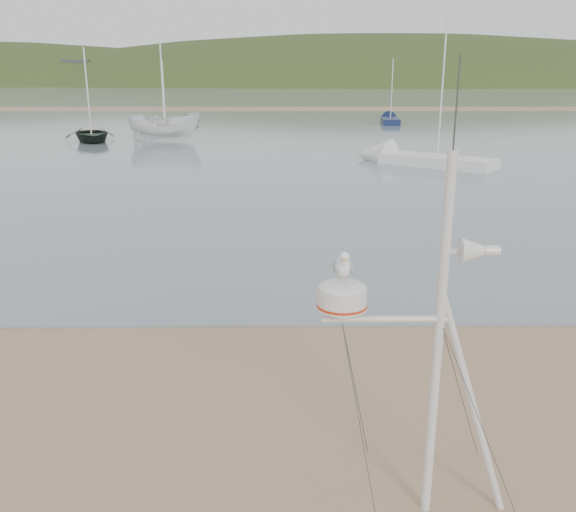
{
  "coord_description": "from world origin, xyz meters",
  "views": [
    {
      "loc": [
        2.5,
        -6.04,
        4.37
      ],
      "look_at": [
        2.57,
        1.0,
        2.24
      ],
      "focal_mm": 38.0,
      "sensor_mm": 36.0,
      "label": 1
    }
  ],
  "objects_px": {
    "sailboat_blue_far": "(389,119)",
    "boat_dark": "(89,107)",
    "mast_rig": "(428,419)",
    "sailboat_dark_mid": "(179,122)",
    "sailboat_white_near": "(401,158)",
    "boat_white": "(163,104)"
  },
  "relations": [
    {
      "from": "sailboat_blue_far",
      "to": "boat_dark",
      "type": "bearing_deg",
      "value": -144.87
    },
    {
      "from": "mast_rig",
      "to": "sailboat_dark_mid",
      "type": "relative_size",
      "value": 0.8
    },
    {
      "from": "sailboat_white_near",
      "to": "sailboat_dark_mid",
      "type": "xyz_separation_m",
      "value": [
        -14.57,
        22.14,
        0.0
      ]
    },
    {
      "from": "mast_rig",
      "to": "boat_white",
      "type": "bearing_deg",
      "value": 104.45
    },
    {
      "from": "boat_dark",
      "to": "sailboat_blue_far",
      "type": "height_order",
      "value": "sailboat_blue_far"
    },
    {
      "from": "mast_rig",
      "to": "sailboat_blue_far",
      "type": "height_order",
      "value": "sailboat_blue_far"
    },
    {
      "from": "mast_rig",
      "to": "sailboat_dark_mid",
      "type": "height_order",
      "value": "sailboat_dark_mid"
    },
    {
      "from": "boat_dark",
      "to": "sailboat_dark_mid",
      "type": "relative_size",
      "value": 0.78
    },
    {
      "from": "mast_rig",
      "to": "boat_dark",
      "type": "bearing_deg",
      "value": 111.6
    },
    {
      "from": "boat_dark",
      "to": "sailboat_blue_far",
      "type": "relative_size",
      "value": 0.73
    },
    {
      "from": "mast_rig",
      "to": "boat_white",
      "type": "relative_size",
      "value": 0.96
    },
    {
      "from": "mast_rig",
      "to": "sailboat_blue_far",
      "type": "bearing_deg",
      "value": 80.79
    },
    {
      "from": "boat_white",
      "to": "sailboat_white_near",
      "type": "bearing_deg",
      "value": -131.72
    },
    {
      "from": "boat_dark",
      "to": "boat_white",
      "type": "xyz_separation_m",
      "value": [
        4.64,
        0.62,
        0.16
      ]
    },
    {
      "from": "boat_dark",
      "to": "sailboat_blue_far",
      "type": "distance_m",
      "value": 26.8
    },
    {
      "from": "boat_dark",
      "to": "boat_white",
      "type": "bearing_deg",
      "value": -14.06
    },
    {
      "from": "sailboat_dark_mid",
      "to": "boat_white",
      "type": "bearing_deg",
      "value": -85.09
    },
    {
      "from": "sailboat_white_near",
      "to": "boat_white",
      "type": "bearing_deg",
      "value": 142.49
    },
    {
      "from": "boat_dark",
      "to": "boat_white",
      "type": "distance_m",
      "value": 4.68
    },
    {
      "from": "boat_white",
      "to": "sailboat_dark_mid",
      "type": "distance_m",
      "value": 11.96
    },
    {
      "from": "boat_dark",
      "to": "sailboat_white_near",
      "type": "distance_m",
      "value": 20.75
    },
    {
      "from": "sailboat_blue_far",
      "to": "mast_rig",
      "type": "bearing_deg",
      "value": -99.21
    }
  ]
}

